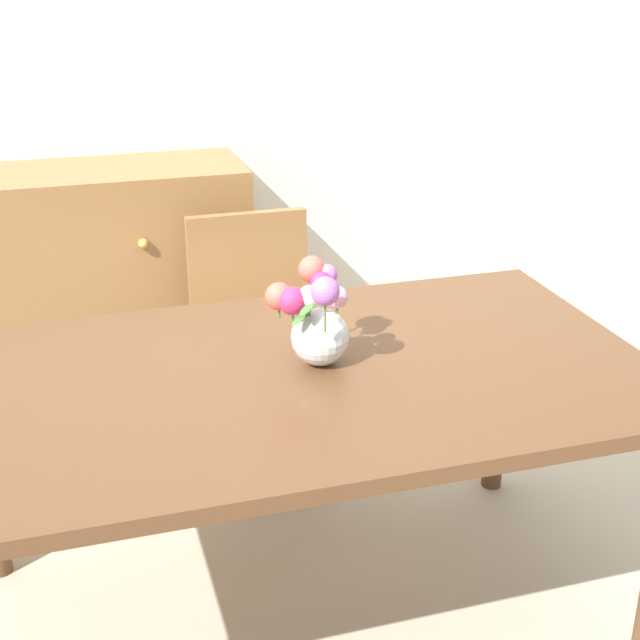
{
  "coord_description": "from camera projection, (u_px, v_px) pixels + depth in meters",
  "views": [
    {
      "loc": [
        -0.54,
        -1.98,
        1.77
      ],
      "look_at": [
        0.07,
        0.03,
        0.88
      ],
      "focal_mm": 51.05,
      "sensor_mm": 36.0,
      "label": 1
    }
  ],
  "objects": [
    {
      "name": "chair_far",
      "position": [
        256.0,
        326.0,
        3.16
      ],
      "size": [
        0.42,
        0.42,
        0.9
      ],
      "rotation": [
        0.0,
        0.0,
        3.14
      ],
      "color": "olive",
      "rests_on": "ground_plane"
    },
    {
      "name": "back_wall",
      "position": [
        183.0,
        42.0,
        3.44
      ],
      "size": [
        7.0,
        0.1,
        2.8
      ],
      "primitive_type": "cube",
      "color": "silver",
      "rests_on": "ground_plane"
    },
    {
      "name": "dining_table",
      "position": [
        298.0,
        400.0,
        2.31
      ],
      "size": [
        1.79,
        1.04,
        0.76
      ],
      "color": "brown",
      "rests_on": "ground_plane"
    },
    {
      "name": "ground_plane",
      "position": [
        300.0,
        613.0,
        2.57
      ],
      "size": [
        12.0,
        12.0,
        0.0
      ],
      "primitive_type": "plane",
      "color": "#B7AD99"
    },
    {
      "name": "flower_vase",
      "position": [
        316.0,
        318.0,
        2.27
      ],
      "size": [
        0.21,
        0.25,
        0.27
      ],
      "color": "silver",
      "rests_on": "dining_table"
    },
    {
      "name": "dresser",
      "position": [
        61.0,
        303.0,
        3.4
      ],
      "size": [
        1.4,
        0.47,
        1.0
      ],
      "color": "olive",
      "rests_on": "ground_plane"
    }
  ]
}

